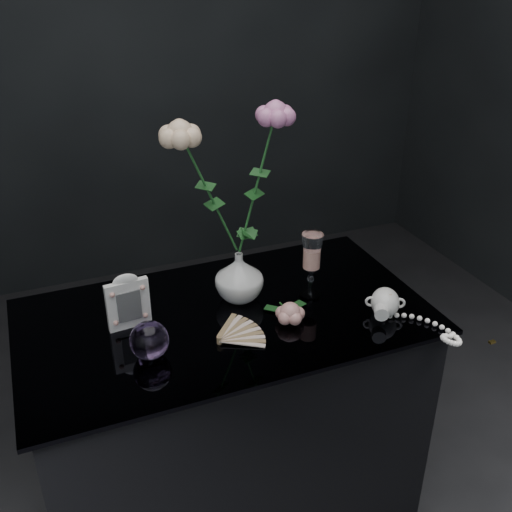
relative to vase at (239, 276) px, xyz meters
name	(u,v)px	position (x,y,z in m)	size (l,w,h in m)	color
table	(229,425)	(-0.06, -0.06, -0.45)	(1.05, 0.58, 0.76)	black
vase	(239,276)	(0.00, 0.00, 0.00)	(0.13, 0.13, 0.14)	white
wine_glass	(311,266)	(0.18, -0.06, 0.03)	(0.06, 0.06, 0.19)	white
picture_frame	(128,301)	(-0.30, -0.02, 0.01)	(0.11, 0.09, 0.15)	white
paperweight	(149,340)	(-0.28, -0.16, -0.02)	(0.09, 0.09, 0.09)	#A377C2
paper_fan	(219,339)	(-0.12, -0.17, -0.06)	(0.22, 0.17, 0.02)	beige
loose_rose	(290,313)	(0.08, -0.16, -0.04)	(0.13, 0.17, 0.06)	#DC978E
pearl_jar	(385,301)	(0.32, -0.21, -0.03)	(0.25, 0.26, 0.08)	white
roses	(231,177)	(-0.02, 0.00, 0.28)	(0.32, 0.11, 0.44)	beige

